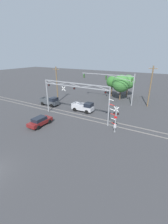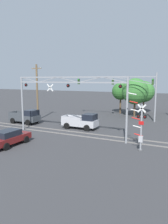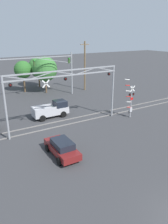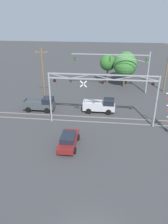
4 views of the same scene
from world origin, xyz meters
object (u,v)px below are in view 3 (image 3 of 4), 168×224
crossing_gantry (66,86)px  background_tree_far_left_verge (45,69)px  crossing_signal_mast (130,102)px  pickup_truck_lead (52,110)px  sedan_waiting (62,148)px  background_tree_far_right_verge (23,70)px  background_tree_beyond_span (38,67)px  traffic_signal_span (52,66)px  utility_pole_right (85,66)px

crossing_gantry → background_tree_far_left_verge: bearing=76.9°
crossing_signal_mast → pickup_truck_lead: (-8.59, 5.36, -1.08)m
crossing_signal_mast → sedan_waiting: crossing_signal_mast is taller
crossing_gantry → background_tree_far_right_verge: bearing=88.7°
pickup_truck_lead → background_tree_beyond_span: 17.83m
crossing_gantry → crossing_signal_mast: crossing_gantry is taller
background_tree_beyond_span → background_tree_far_left_verge: 4.96m
crossing_signal_mast → crossing_gantry: bearing=169.1°
crossing_gantry → background_tree_far_left_verge: (3.68, 15.82, -0.50)m
traffic_signal_span → background_tree_far_right_verge: 6.61m
sedan_waiting → background_tree_beyond_span: (7.44, 26.44, 3.25)m
crossing_signal_mast → pickup_truck_lead: 10.18m
pickup_truck_lead → background_tree_far_right_verge: background_tree_far_right_verge is taller
pickup_truck_lead → background_tree_far_left_verge: 13.13m
utility_pole_right → background_tree_beyond_span: size_ratio=1.51×
sedan_waiting → background_tree_far_right_verge: background_tree_far_right_verge is taller
pickup_truck_lead → background_tree_far_left_verge: (3.91, 12.08, 3.35)m
crossing_signal_mast → background_tree_beyond_span: bearing=100.6°
sedan_waiting → background_tree_beyond_span: 27.66m
crossing_gantry → background_tree_far_left_verge: crossing_gantry is taller
crossing_signal_mast → background_tree_beyond_span: (-4.18, 22.36, 1.98)m
background_tree_beyond_span → background_tree_far_left_verge: (-0.49, -4.93, 0.30)m
crossing_signal_mast → traffic_signal_span: size_ratio=0.38×
crossing_signal_mast → background_tree_far_right_verge: 21.56m
crossing_gantry → background_tree_far_right_verge: 18.35m
sedan_waiting → traffic_signal_span: bearing=68.9°
crossing_gantry → utility_pole_right: size_ratio=1.49×
traffic_signal_span → sedan_waiting: traffic_signal_span is taller
background_tree_far_left_verge → background_tree_beyond_span: bearing=84.3°
crossing_signal_mast → utility_pole_right: bearing=80.9°
utility_pole_right → background_tree_far_right_verge: 11.31m
background_tree_far_right_verge → background_tree_far_left_verge: bearing=-37.6°
background_tree_far_left_verge → background_tree_far_right_verge: (-3.25, 2.51, -0.21)m
sedan_waiting → background_tree_far_left_verge: (6.95, 21.51, 3.54)m
background_tree_far_left_verge → sedan_waiting: bearing=-107.9°
pickup_truck_lead → crossing_signal_mast: bearing=-32.0°
pickup_truck_lead → background_tree_far_right_verge: (0.66, 14.58, 3.14)m
background_tree_beyond_span → crossing_gantry: bearing=-101.4°
crossing_signal_mast → traffic_signal_span: (-4.50, 14.39, 3.12)m
pickup_truck_lead → utility_pole_right: utility_pole_right is taller
pickup_truck_lead → sedan_waiting: 9.92m
traffic_signal_span → background_tree_beyond_span: size_ratio=2.25×
utility_pole_right → background_tree_beyond_span: utility_pole_right is taller
crossing_gantry → sedan_waiting: bearing=-119.9°
traffic_signal_span → sedan_waiting: (-7.13, -18.47, -4.39)m
crossing_signal_mast → pickup_truck_lead: bearing=148.0°
crossing_signal_mast → background_tree_far_left_verge: size_ratio=0.79×
traffic_signal_span → background_tree_far_left_verge: 3.16m
traffic_signal_span → background_tree_beyond_span: traffic_signal_span is taller
background_tree_far_right_verge → crossing_gantry: bearing=-91.3°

